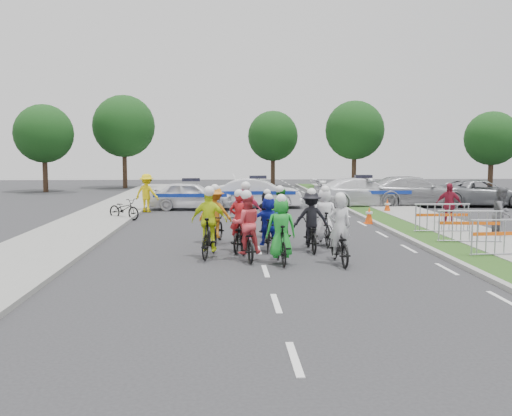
{
  "coord_description": "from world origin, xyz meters",
  "views": [
    {
      "loc": [
        -0.98,
        -13.92,
        3.0
      ],
      "look_at": [
        0.02,
        4.8,
        1.1
      ],
      "focal_mm": 40.0,
      "sensor_mm": 36.0,
      "label": 1
    }
  ],
  "objects": [
    {
      "name": "rider_8",
      "position": [
        0.76,
        4.44,
        0.7
      ],
      "size": [
        0.83,
        1.88,
        1.88
      ],
      "rotation": [
        0.0,
        0.0,
        3.06
      ],
      "color": "black",
      "rests_on": "ground"
    },
    {
      "name": "rider_5",
      "position": [
        0.29,
        2.94,
        0.73
      ],
      "size": [
        1.41,
        1.68,
        1.72
      ],
      "rotation": [
        0.0,
        0.0,
        3.04
      ],
      "color": "black",
      "rests_on": "ground"
    },
    {
      "name": "barrier_1",
      "position": [
        6.7,
        3.49,
        0.56
      ],
      "size": [
        2.04,
        0.73,
        1.12
      ],
      "primitive_type": null,
      "rotation": [
        0.0,
        0.0,
        -0.12
      ],
      "color": "#A5A8AD",
      "rests_on": "ground"
    },
    {
      "name": "curb_right",
      "position": [
        5.1,
        5.0,
        0.06
      ],
      "size": [
        0.2,
        60.0,
        0.12
      ],
      "primitive_type": "cube",
      "color": "gray",
      "rests_on": "ground"
    },
    {
      "name": "sidewalk_right",
      "position": [
        7.6,
        5.0,
        0.07
      ],
      "size": [
        2.4,
        60.0,
        0.13
      ],
      "primitive_type": "cube",
      "color": "gray",
      "rests_on": "ground"
    },
    {
      "name": "grass_strip",
      "position": [
        5.8,
        5.0,
        0.06
      ],
      "size": [
        1.2,
        60.0,
        0.11
      ],
      "primitive_type": "cube",
      "color": "#234315",
      "rests_on": "ground"
    },
    {
      "name": "spectator_1",
      "position": [
        8.4,
        4.82,
        0.88
      ],
      "size": [
        1.08,
        1.06,
        1.76
      ],
      "primitive_type": "imported",
      "rotation": [
        0.0,
        0.0,
        0.7
      ],
      "color": "#545458",
      "rests_on": "ground"
    },
    {
      "name": "ground",
      "position": [
        0.0,
        0.0,
        0.0
      ],
      "size": [
        90.0,
        90.0,
        0.0
      ],
      "primitive_type": "plane",
      "color": "#28282B",
      "rests_on": "ground"
    },
    {
      "name": "rider_11",
      "position": [
        0.44,
        5.57,
        0.72
      ],
      "size": [
        1.34,
        1.6,
        1.68
      ],
      "rotation": [
        0.0,
        0.0,
        3.15
      ],
      "color": "black",
      "rests_on": "ground"
    },
    {
      "name": "sidewalk_left",
      "position": [
        -6.5,
        5.0,
        0.07
      ],
      "size": [
        3.0,
        60.0,
        0.13
      ],
      "primitive_type": "cube",
      "color": "gray",
      "rests_on": "ground"
    },
    {
      "name": "rider_4",
      "position": [
        1.56,
        2.85,
        0.73
      ],
      "size": [
        1.05,
        1.85,
        1.89
      ],
      "rotation": [
        0.0,
        0.0,
        3.14
      ],
      "color": "black",
      "rests_on": "ground"
    },
    {
      "name": "rider_0",
      "position": [
        2.02,
        0.85,
        0.63
      ],
      "size": [
        0.71,
        1.89,
        1.91
      ],
      "rotation": [
        0.0,
        0.0,
        3.17
      ],
      "color": "black",
      "rests_on": "ground"
    },
    {
      "name": "spectator_2",
      "position": [
        7.87,
        8.16,
        0.85
      ],
      "size": [
        1.07,
        0.87,
        1.71
      ],
      "primitive_type": "imported",
      "rotation": [
        0.0,
        0.0,
        -0.53
      ],
      "color": "maroon",
      "rests_on": "ground"
    },
    {
      "name": "rider_1",
      "position": [
        0.47,
        0.93,
        0.73
      ],
      "size": [
        0.81,
        1.8,
        1.87
      ],
      "rotation": [
        0.0,
        0.0,
        3.19
      ],
      "color": "black",
      "rests_on": "ground"
    },
    {
      "name": "rider_9",
      "position": [
        -0.35,
        4.17,
        0.77
      ],
      "size": [
        1.02,
        1.93,
        2.02
      ],
      "rotation": [
        0.0,
        0.0,
        3.13
      ],
      "color": "black",
      "rests_on": "ground"
    },
    {
      "name": "cone_1",
      "position": [
        6.72,
        12.75,
        0.34
      ],
      "size": [
        0.4,
        0.4,
        0.7
      ],
      "color": "#F24C0C",
      "rests_on": "ground"
    },
    {
      "name": "barrier_0",
      "position": [
        6.7,
        1.25,
        0.56
      ],
      "size": [
        2.03,
        0.64,
        1.12
      ],
      "primitive_type": null,
      "rotation": [
        0.0,
        0.0,
        0.07
      ],
      "color": "#A5A8AD",
      "rests_on": "ground"
    },
    {
      "name": "marshal_hiviz",
      "position": [
        -4.82,
        13.94,
        0.93
      ],
      "size": [
        1.37,
        1.09,
        1.86
      ],
      "primitive_type": "imported",
      "rotation": [
        0.0,
        0.0,
        2.77
      ],
      "color": "yellow",
      "rests_on": "ground"
    },
    {
      "name": "tree_0",
      "position": [
        -14.0,
        28.0,
        4.19
      ],
      "size": [
        4.2,
        4.2,
        6.3
      ],
      "color": "#382619",
      "rests_on": "ground"
    },
    {
      "name": "police_car_1",
      "position": [
        0.71,
        15.93,
        0.76
      ],
      "size": [
        4.74,
        2.0,
        1.52
      ],
      "primitive_type": "imported",
      "rotation": [
        0.0,
        0.0,
        1.48
      ],
      "color": "white",
      "rests_on": "ground"
    },
    {
      "name": "rider_3",
      "position": [
        -1.44,
        1.97,
        0.77
      ],
      "size": [
        1.07,
        1.98,
        2.02
      ],
      "rotation": [
        0.0,
        0.0,
        2.96
      ],
      "color": "black",
      "rests_on": "ground"
    },
    {
      "name": "rider_2",
      "position": [
        -0.42,
        1.53,
        0.72
      ],
      "size": [
        0.89,
        1.96,
        1.93
      ],
      "rotation": [
        0.0,
        0.0,
        3.27
      ],
      "color": "black",
      "rests_on": "ground"
    },
    {
      "name": "rider_6",
      "position": [
        -0.59,
        2.97,
        0.61
      ],
      "size": [
        0.95,
        1.9,
        1.86
      ],
      "rotation": [
        0.0,
        0.0,
        2.96
      ],
      "color": "black",
      "rests_on": "ground"
    },
    {
      "name": "civilian_suv",
      "position": [
        12.77,
        15.91,
        0.72
      ],
      "size": [
        5.4,
        2.97,
        1.43
      ],
      "primitive_type": "imported",
      "rotation": [
        0.0,
        0.0,
        1.45
      ],
      "color": "slate",
      "rests_on": "ground"
    },
    {
      "name": "rider_10",
      "position": [
        -1.33,
        4.4,
        0.74
      ],
      "size": [
        1.17,
        1.98,
        1.92
      ],
      "rotation": [
        0.0,
        0.0,
        2.93
      ],
      "color": "black",
      "rests_on": "ground"
    },
    {
      "name": "tree_3",
      "position": [
        -9.0,
        32.0,
        4.89
      ],
      "size": [
        4.9,
        4.9,
        7.35
      ],
      "color": "#382619",
      "rests_on": "ground"
    },
    {
      "name": "tree_2",
      "position": [
        18.0,
        26.0,
        3.83
      ],
      "size": [
        3.85,
        3.85,
        5.77
      ],
      "color": "#382619",
      "rests_on": "ground"
    },
    {
      "name": "civilian_sedan",
      "position": [
        9.07,
        15.95,
        0.81
      ],
      "size": [
        5.66,
        2.4,
        1.63
      ],
      "primitive_type": "imported",
      "rotation": [
        0.0,
        0.0,
        1.59
      ],
      "color": "#A0A1A5",
      "rests_on": "ground"
    },
    {
      "name": "parked_bike",
      "position": [
        -5.41,
        11.01,
        0.46
      ],
      "size": [
        1.78,
        1.54,
        0.93
      ],
      "primitive_type": "imported",
      "rotation": [
        0.0,
        0.0,
        0.93
      ],
      "color": "black",
      "rests_on": "ground"
    },
    {
      "name": "rider_7",
      "position": [
        2.13,
        3.83,
        0.74
      ],
      "size": [
        0.82,
        1.83,
        1.91
      ],
      "rotation": [
        0.0,
        0.0,
        3.18
      ],
      "color": "black",
      "rests_on": "ground"
    },
    {
      "name": "police_car_2",
      "position": [
        6.29,
        15.81,
        0.77
      ],
      "size": [
        5.54,
        2.74,
        1.55
      ],
      "primitive_type": "imported",
      "rotation": [
        0.0,
        0.0,
        1.68
      ],
      "color": "white",
      "rests_on": "ground"
    },
    {
      "name": "tree_4",
      "position": [
        3.0,
        34.0,
        4.19
      ],
      "size": [
        4.2,
        4.2,
        6.3
      ],
      "color": "#382619",
      "rests_on": "ground"
    },
    {
      "name": "barrier_2",
      "position": [
        6.7,
        5.81,
        0.56
      ],
      "size": [
        2.0,
        0.51,
        1.12
      ],
      "primitive_type": null,
      "rotation": [
        0.0,
        0.0,
        -0.0
      ],
      "color": "#A5A8AD",
      "rests_on": "ground"
    },
    {
      "name": "cone_0",
      "position": [
        4.89,
        9.02,
        0.34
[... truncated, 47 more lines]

